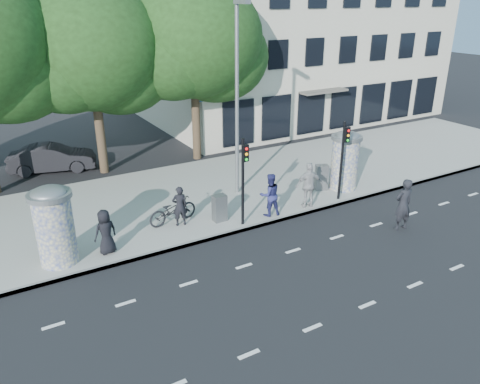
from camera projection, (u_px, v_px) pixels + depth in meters
ground at (319, 269)px, 15.23m from camera, size 120.00×120.00×0.00m
sidewalk at (213, 191)px, 21.18m from camera, size 40.00×8.00×0.15m
curb at (260, 225)px, 18.03m from camera, size 40.00×0.10×0.16m
lane_dash_near at (367, 305)px, 13.48m from camera, size 32.00×0.12×0.01m
lane_dash_far at (293, 251)px, 16.35m from camera, size 32.00×0.12×0.01m
ad_column_left at (54, 224)px, 14.87m from camera, size 1.36×1.36×2.65m
ad_column_right at (345, 159)px, 20.80m from camera, size 1.36×1.36×2.65m
traffic_pole_near at (244, 174)px, 17.11m from camera, size 0.22×0.31×3.40m
traffic_pole_far at (343, 153)px, 19.35m from camera, size 0.22×0.31×3.40m
street_lamp at (238, 88)px, 19.04m from camera, size 0.25×0.93×8.00m
tree_near_left at (90, 47)px, 21.37m from camera, size 6.80×6.80×8.97m
tree_center at (193, 38)px, 23.29m from camera, size 7.00×7.00×9.30m
building at (278, 29)px, 34.42m from camera, size 20.30×15.85×12.00m
ped_a at (106, 232)px, 15.64m from camera, size 0.86×0.65×1.58m
ped_b at (180, 206)px, 17.58m from camera, size 0.64×0.49×1.58m
ped_c at (270, 195)px, 18.36m from camera, size 0.94×0.78×1.75m
ped_e at (309, 185)px, 19.05m from camera, size 1.26×0.93×1.93m
man_road at (403, 204)px, 17.53m from camera, size 0.78×0.56×2.03m
bicycle at (173, 210)px, 17.87m from camera, size 0.98×2.09×1.06m
cabinet_left at (220, 208)px, 18.02m from camera, size 0.52×0.38×1.07m
cabinet_right at (321, 177)px, 20.97m from camera, size 0.66×0.58×1.15m
car_mid at (52, 158)px, 23.58m from camera, size 2.50×4.41×1.38m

